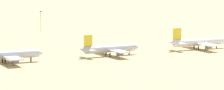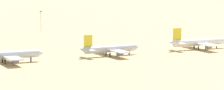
# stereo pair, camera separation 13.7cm
# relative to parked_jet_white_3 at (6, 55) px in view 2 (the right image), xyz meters

# --- Properties ---
(ground) EXTENTS (4000.00, 4000.00, 0.00)m
(ground) POSITION_rel_parked_jet_white_3_xyz_m (59.83, -1.10, -4.33)
(ground) COLOR tan
(parked_jet_white_3) EXTENTS (39.97, 33.85, 13.20)m
(parked_jet_white_3) POSITION_rel_parked_jet_white_3_xyz_m (0.00, 0.00, 0.00)
(parked_jet_white_3) COLOR silver
(parked_jet_white_3) RESTS_ON ground
(parked_jet_yellow_4) EXTENTS (37.33, 31.29, 12.35)m
(parked_jet_yellow_4) POSITION_rel_parked_jet_white_3_xyz_m (58.79, -3.19, -0.28)
(parked_jet_yellow_4) COLOR silver
(parked_jet_yellow_4) RESTS_ON ground
(parked_jet_yellow_5) EXTENTS (39.86, 33.71, 13.16)m
(parked_jet_yellow_5) POSITION_rel_parked_jet_white_3_xyz_m (118.12, -4.24, -0.01)
(parked_jet_yellow_5) COLOR white
(parked_jet_yellow_5) RESTS_ON ground
(light_pole_mid) EXTENTS (1.80, 0.50, 16.01)m
(light_pole_mid) POSITION_rel_parked_jet_white_3_xyz_m (77.50, 130.82, 4.89)
(light_pole_mid) COLOR #59595E
(light_pole_mid) RESTS_ON ground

